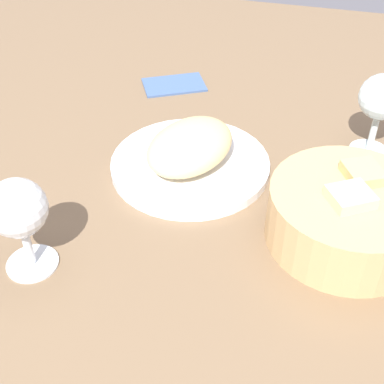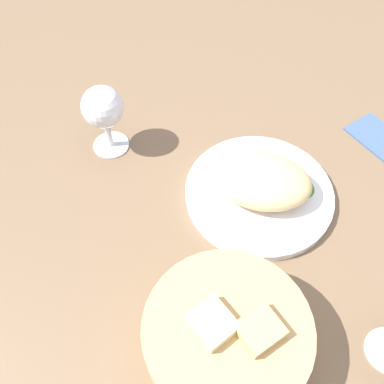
% 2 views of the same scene
% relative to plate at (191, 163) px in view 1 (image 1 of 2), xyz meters
% --- Properties ---
extents(ground_plane, '(1.40, 1.40, 0.02)m').
position_rel_plate_xyz_m(ground_plane, '(0.00, 0.01, -0.02)').
color(ground_plane, brown).
extents(plate, '(0.23, 0.23, 0.01)m').
position_rel_plate_xyz_m(plate, '(0.00, 0.00, 0.00)').
color(plate, white).
rests_on(plate, ground_plane).
extents(omelette, '(0.18, 0.15, 0.05)m').
position_rel_plate_xyz_m(omelette, '(0.00, 0.00, 0.03)').
color(omelette, '#E9CA87').
rests_on(omelette, plate).
extents(lettuce_garnish, '(0.04, 0.04, 0.01)m').
position_rel_plate_xyz_m(lettuce_garnish, '(-0.06, 0.00, 0.01)').
color(lettuce_garnish, '#3D7E2B').
rests_on(lettuce_garnish, plate).
extents(bread_basket, '(0.20, 0.20, 0.09)m').
position_rel_plate_xyz_m(bread_basket, '(0.09, 0.22, 0.03)').
color(bread_basket, tan).
rests_on(bread_basket, ground_plane).
extents(wine_glass_near, '(0.07, 0.07, 0.12)m').
position_rel_plate_xyz_m(wine_glass_near, '(0.24, -0.13, 0.08)').
color(wine_glass_near, silver).
rests_on(wine_glass_near, ground_plane).
extents(wine_glass_far, '(0.07, 0.07, 0.13)m').
position_rel_plate_xyz_m(wine_glass_far, '(-0.11, 0.25, 0.08)').
color(wine_glass_far, silver).
rests_on(wine_glass_far, ground_plane).
extents(folded_napkin, '(0.11, 0.13, 0.01)m').
position_rel_plate_xyz_m(folded_napkin, '(-0.23, -0.10, -0.00)').
color(folded_napkin, '#415D8E').
rests_on(folded_napkin, ground_plane).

